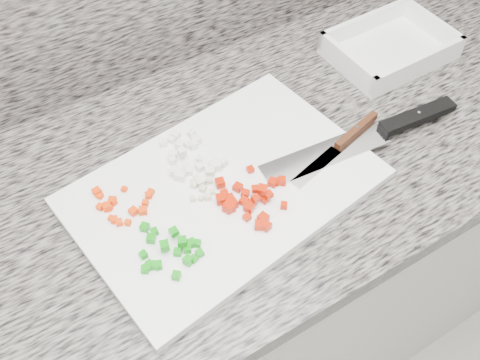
# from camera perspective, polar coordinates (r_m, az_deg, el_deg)

# --- Properties ---
(cabinet) EXTENTS (3.92, 0.62, 0.86)m
(cabinet) POSITION_cam_1_polar(r_m,az_deg,el_deg) (1.34, -3.72, -12.54)
(cabinet) COLOR silver
(cabinet) RESTS_ON ground
(countertop) EXTENTS (3.96, 0.64, 0.04)m
(countertop) POSITION_cam_1_polar(r_m,az_deg,el_deg) (0.96, -5.09, -0.61)
(countertop) COLOR slate
(countertop) RESTS_ON cabinet
(cutting_board) EXTENTS (0.54, 0.40, 0.02)m
(cutting_board) POSITION_cam_1_polar(r_m,az_deg,el_deg) (0.92, -1.72, -0.78)
(cutting_board) COLOR white
(cutting_board) RESTS_ON countertop
(carrot_pile) EXTENTS (0.10, 0.10, 0.01)m
(carrot_pile) POSITION_cam_1_polar(r_m,az_deg,el_deg) (0.90, -12.70, -2.61)
(carrot_pile) COLOR #E83805
(carrot_pile) RESTS_ON cutting_board
(onion_pile) EXTENTS (0.10, 0.14, 0.02)m
(onion_pile) POSITION_cam_1_polar(r_m,az_deg,el_deg) (0.94, -5.31, 2.19)
(onion_pile) COLOR silver
(onion_pile) RESTS_ON cutting_board
(green_pepper_pile) EXTENTS (0.10, 0.12, 0.02)m
(green_pepper_pile) POSITION_cam_1_polar(r_m,az_deg,el_deg) (0.83, -7.62, -7.42)
(green_pepper_pile) COLOR #0D880C
(green_pepper_pile) RESTS_ON cutting_board
(red_pepper_pile) EXTENTS (0.13, 0.13, 0.03)m
(red_pepper_pile) POSITION_cam_1_polar(r_m,az_deg,el_deg) (0.88, 0.75, -2.08)
(red_pepper_pile) COLOR #B61802
(red_pepper_pile) RESTS_ON cutting_board
(garlic_pile) EXTENTS (0.07, 0.06, 0.01)m
(garlic_pile) POSITION_cam_1_polar(r_m,az_deg,el_deg) (0.90, -3.79, -0.91)
(garlic_pile) COLOR beige
(garlic_pile) RESTS_ON cutting_board
(chef_knife) EXTENTS (0.41, 0.08, 0.02)m
(chef_knife) POSITION_cam_1_polar(r_m,az_deg,el_deg) (1.03, 15.41, 5.29)
(chef_knife) COLOR silver
(chef_knife) RESTS_ON cutting_board
(paring_knife) EXTENTS (0.23, 0.07, 0.02)m
(paring_knife) POSITION_cam_1_polar(r_m,az_deg,el_deg) (0.99, 11.28, 4.26)
(paring_knife) COLOR silver
(paring_knife) RESTS_ON cutting_board
(tray) EXTENTS (0.25, 0.18, 0.05)m
(tray) POSITION_cam_1_polar(r_m,az_deg,el_deg) (1.22, 15.66, 13.35)
(tray) COLOR white
(tray) RESTS_ON countertop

